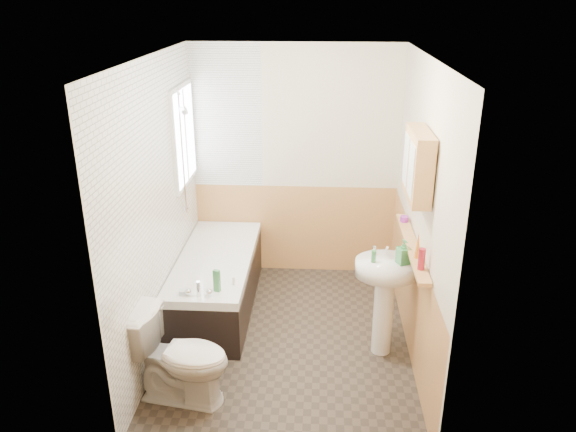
# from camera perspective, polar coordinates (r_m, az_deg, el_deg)

# --- Properties ---
(floor) EXTENTS (2.80, 2.80, 0.00)m
(floor) POSITION_cam_1_polar(r_m,az_deg,el_deg) (5.28, -0.10, -12.28)
(floor) COLOR #2D2620
(floor) RESTS_ON ground
(ceiling) EXTENTS (2.80, 2.80, 0.00)m
(ceiling) POSITION_cam_1_polar(r_m,az_deg,el_deg) (4.39, -0.12, 15.82)
(ceiling) COLOR white
(ceiling) RESTS_ON ground
(wall_back) EXTENTS (2.20, 0.02, 2.50)m
(wall_back) POSITION_cam_1_polar(r_m,az_deg,el_deg) (6.02, 0.73, 5.36)
(wall_back) COLOR beige
(wall_back) RESTS_ON ground
(wall_front) EXTENTS (2.20, 0.02, 2.50)m
(wall_front) POSITION_cam_1_polar(r_m,az_deg,el_deg) (3.42, -1.60, -8.23)
(wall_front) COLOR beige
(wall_front) RESTS_ON ground
(wall_left) EXTENTS (0.02, 2.80, 2.50)m
(wall_left) POSITION_cam_1_polar(r_m,az_deg,el_deg) (4.88, -13.23, 0.73)
(wall_left) COLOR beige
(wall_left) RESTS_ON ground
(wall_right) EXTENTS (0.02, 2.80, 2.50)m
(wall_right) POSITION_cam_1_polar(r_m,az_deg,el_deg) (4.75, 13.36, 0.14)
(wall_right) COLOR beige
(wall_right) RESTS_ON ground
(wainscot_right) EXTENTS (0.01, 2.80, 1.00)m
(wainscot_right) POSITION_cam_1_polar(r_m,az_deg,el_deg) (5.07, 12.38, -7.75)
(wainscot_right) COLOR tan
(wainscot_right) RESTS_ON wall_right
(wainscot_front) EXTENTS (2.20, 0.01, 1.00)m
(wainscot_front) POSITION_cam_1_polar(r_m,az_deg,el_deg) (3.87, -1.45, -17.71)
(wainscot_front) COLOR tan
(wainscot_front) RESTS_ON wall_front
(wainscot_back) EXTENTS (2.20, 0.01, 1.00)m
(wainscot_back) POSITION_cam_1_polar(r_m,az_deg,el_deg) (6.26, 0.69, -1.29)
(wainscot_back) COLOR tan
(wainscot_back) RESTS_ON wall_back
(tile_cladding_left) EXTENTS (0.01, 2.80, 2.50)m
(tile_cladding_left) POSITION_cam_1_polar(r_m,az_deg,el_deg) (4.87, -12.98, 0.72)
(tile_cladding_left) COLOR white
(tile_cladding_left) RESTS_ON wall_left
(tile_return_back) EXTENTS (0.75, 0.01, 1.50)m
(tile_return_back) POSITION_cam_1_polar(r_m,az_deg,el_deg) (5.95, -6.36, 10.00)
(tile_return_back) COLOR white
(tile_return_back) RESTS_ON wall_back
(window) EXTENTS (0.03, 0.79, 0.99)m
(window) POSITION_cam_1_polar(r_m,az_deg,el_deg) (5.63, -10.47, 8.03)
(window) COLOR white
(window) RESTS_ON wall_left
(bathtub) EXTENTS (0.70, 1.74, 0.71)m
(bathtub) POSITION_cam_1_polar(r_m,az_deg,el_deg) (5.64, -7.25, -6.55)
(bathtub) COLOR black
(bathtub) RESTS_ON floor
(shower_riser) EXTENTS (0.11, 0.08, 1.22)m
(shower_riser) POSITION_cam_1_polar(r_m,az_deg,el_deg) (5.44, -10.67, 7.34)
(shower_riser) COLOR silver
(shower_riser) RESTS_ON wall_left
(toilet) EXTENTS (0.83, 0.55, 0.75)m
(toilet) POSITION_cam_1_polar(r_m,az_deg,el_deg) (4.48, -10.86, -13.89)
(toilet) COLOR white
(toilet) RESTS_ON floor
(sink) EXTENTS (0.52, 0.42, 1.00)m
(sink) POSITION_cam_1_polar(r_m,az_deg,el_deg) (4.85, 9.82, -7.16)
(sink) COLOR white
(sink) RESTS_ON floor
(pine_shelf) EXTENTS (0.10, 1.34, 0.03)m
(pine_shelf) POSITION_cam_1_polar(r_m,az_deg,el_deg) (4.74, 12.47, -2.97)
(pine_shelf) COLOR tan
(pine_shelf) RESTS_ON wall_right
(medicine_cabinet) EXTENTS (0.15, 0.59, 0.53)m
(medicine_cabinet) POSITION_cam_1_polar(r_m,az_deg,el_deg) (4.39, 13.07, 5.07)
(medicine_cabinet) COLOR tan
(medicine_cabinet) RESTS_ON wall_right
(foam_can) EXTENTS (0.07, 0.07, 0.17)m
(foam_can) POSITION_cam_1_polar(r_m,az_deg,el_deg) (4.30, 13.42, -4.28)
(foam_can) COLOR maroon
(foam_can) RESTS_ON pine_shelf
(green_bottle) EXTENTS (0.04, 0.04, 0.22)m
(green_bottle) POSITION_cam_1_polar(r_m,az_deg,el_deg) (4.47, 13.05, -2.89)
(green_bottle) COLOR orange
(green_bottle) RESTS_ON pine_shelf
(black_jar) EXTENTS (0.10, 0.10, 0.05)m
(black_jar) POSITION_cam_1_polar(r_m,az_deg,el_deg) (5.17, 11.74, -0.29)
(black_jar) COLOR purple
(black_jar) RESTS_ON pine_shelf
(soap_bottle) EXTENTS (0.17, 0.23, 0.10)m
(soap_bottle) POSITION_cam_1_polar(r_m,az_deg,el_deg) (4.69, 11.60, -4.21)
(soap_bottle) COLOR #388447
(soap_bottle) RESTS_ON sink
(clear_bottle) EXTENTS (0.04, 0.04, 0.11)m
(clear_bottle) POSITION_cam_1_polar(r_m,az_deg,el_deg) (4.66, 8.69, -4.07)
(clear_bottle) COLOR #388447
(clear_bottle) RESTS_ON sink
(blue_gel) EXTENTS (0.06, 0.05, 0.20)m
(blue_gel) POSITION_cam_1_polar(r_m,az_deg,el_deg) (4.86, -7.25, -6.54)
(blue_gel) COLOR #388447
(blue_gel) RESTS_ON bathtub
(cream_jar) EXTENTS (0.07, 0.07, 0.04)m
(cream_jar) POSITION_cam_1_polar(r_m,az_deg,el_deg) (4.89, -10.62, -7.61)
(cream_jar) COLOR silver
(cream_jar) RESTS_ON bathtub
(orange_bottle) EXTENTS (0.03, 0.03, 0.07)m
(orange_bottle) POSITION_cam_1_polar(r_m,az_deg,el_deg) (4.97, -5.54, -6.59)
(orange_bottle) COLOR silver
(orange_bottle) RESTS_ON bathtub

